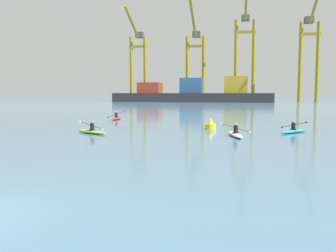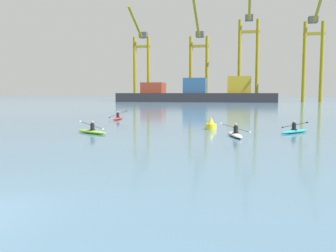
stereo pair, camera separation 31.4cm
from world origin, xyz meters
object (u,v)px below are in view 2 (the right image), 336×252
gantry_crane_west_mid (199,55)px  kayak_red (118,118)px  channel_buoy (211,125)px  gantry_crane_east (314,47)px  kayak_lime (92,131)px  gantry_crane_east_mid (249,46)px  container_barge (197,94)px  kayak_teal (295,131)px  gantry_crane_west (141,57)px  kayak_white (235,134)px

gantry_crane_west_mid → kayak_red: gantry_crane_west_mid is taller
gantry_crane_west_mid → channel_buoy: 101.63m
gantry_crane_east → kayak_red: (-36.11, -85.53, -17.53)m
channel_buoy → kayak_lime: size_ratio=0.31×
channel_buoy → kayak_lime: 9.82m
gantry_crane_east → kayak_red: gantry_crane_east is taller
gantry_crane_east_mid → channel_buoy: size_ratio=39.45×
gantry_crane_west_mid → container_barge: bearing=-85.4°
gantry_crane_east → kayak_teal: (-18.44, -95.94, -17.53)m
gantry_crane_west → gantry_crane_east: 58.83m
kayak_teal → kayak_red: bearing=149.5°
gantry_crane_east_mid → container_barge: bearing=-142.3°
gantry_crane_west_mid → kayak_teal: size_ratio=11.15×
gantry_crane_west_mid → channel_buoy: gantry_crane_west_mid is taller
container_barge → channel_buoy: bearing=-82.3°
kayak_teal → kayak_white: bearing=-143.5°
gantry_crane_east → kayak_teal: 99.26m
container_barge → gantry_crane_east_mid: (16.46, 12.72, 16.55)m
kayak_red → kayak_lime: kayak_red is taller
container_barge → gantry_crane_east: gantry_crane_east is taller
kayak_white → container_barge: bearing=98.6°
gantry_crane_west_mid → kayak_teal: gantry_crane_west_mid is taller
kayak_white → gantry_crane_west_mid: bearing=98.1°
gantry_crane_west → gantry_crane_east: gantry_crane_east is taller
gantry_crane_west → channel_buoy: (33.81, -98.56, -15.77)m
gantry_crane_west → kayak_lime: (25.33, -103.51, -15.96)m
kayak_white → gantry_crane_west: bearing=109.1°
kayak_red → kayak_white: kayak_red is taller
kayak_red → kayak_lime: size_ratio=1.07×
gantry_crane_west → gantry_crane_east_mid: (38.29, 2.57, 3.07)m
gantry_crane_east_mid → channel_buoy: gantry_crane_east_mid is taller
kayak_red → kayak_lime: 14.05m
gantry_crane_west → gantry_crane_west_mid: bearing=2.6°
container_barge → kayak_red: size_ratio=15.04×
gantry_crane_east → kayak_white: gantry_crane_east is taller
kayak_white → channel_buoy: bearing=113.3°
gantry_crane_east → kayak_red: bearing=-112.9°
gantry_crane_west → kayak_teal: gantry_crane_west is taller
gantry_crane_west → kayak_white: (35.88, -103.37, -15.96)m
gantry_crane_east_mid → channel_buoy: (-4.48, -101.13, -18.84)m
kayak_lime → kayak_white: (10.55, 0.15, 0.00)m
gantry_crane_east_mid → kayak_red: size_ratio=11.50×
gantry_crane_east → channel_buoy: (-24.85, -94.35, -17.35)m
gantry_crane_west → kayak_white: bearing=-70.9°
gantry_crane_west → gantry_crane_east: bearing=-4.1°
gantry_crane_west_mid → kayak_white: (14.94, -104.33, -16.27)m
gantry_crane_east → kayak_red: size_ratio=10.22×
gantry_crane_west_mid → kayak_teal: 104.21m
kayak_red → kayak_teal: bearing=-30.5°
container_barge → gantry_crane_east: (36.83, 5.94, 15.06)m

